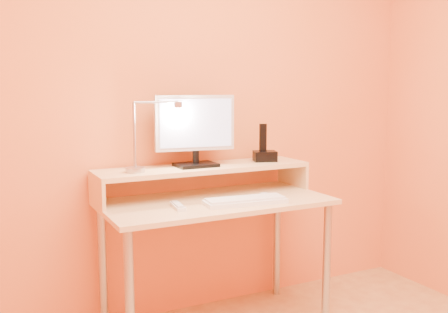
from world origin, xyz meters
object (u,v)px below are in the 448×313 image
monitor_panel (195,123)px  phone_dock (265,156)px  mouse (266,196)px  remote_control (178,206)px  keyboard (245,202)px  lamp_base (135,170)px

monitor_panel → phone_dock: size_ratio=3.38×
mouse → remote_control: 0.50m
keyboard → remote_control: size_ratio=2.66×
lamp_base → remote_control: size_ratio=0.63×
lamp_base → keyboard: size_ratio=0.24×
lamp_base → keyboard: lamp_base is taller
lamp_base → phone_dock: 0.79m
phone_dock → remote_control: 0.71m
monitor_panel → lamp_base: bearing=-165.9°
phone_dock → remote_control: bearing=-140.5°
mouse → lamp_base: bearing=150.3°
remote_control → monitor_panel: bearing=57.8°
monitor_panel → keyboard: monitor_panel is taller
monitor_panel → lamp_base: monitor_panel is taller
lamp_base → keyboard: bearing=-29.0°
lamp_base → remote_control: 0.30m
monitor_panel → mouse: 0.55m
keyboard → remote_control: keyboard is taller
phone_dock → keyboard: phone_dock is taller
mouse → phone_dock: bearing=49.5°
phone_dock → remote_control: phone_dock is taller
monitor_panel → lamp_base: size_ratio=4.40×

